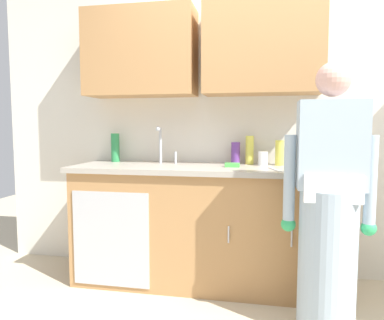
# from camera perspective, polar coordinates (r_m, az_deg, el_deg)

# --- Properties ---
(kitchen_wall_with_uppers) EXTENTS (4.80, 0.44, 2.70)m
(kitchen_wall_with_uppers) POSITION_cam_1_polar(r_m,az_deg,el_deg) (3.10, 9.36, 9.40)
(kitchen_wall_with_uppers) COLOR silver
(kitchen_wall_with_uppers) RESTS_ON ground
(counter_cabinet) EXTENTS (1.90, 0.62, 0.90)m
(counter_cabinet) POSITION_cam_1_polar(r_m,az_deg,el_deg) (2.95, 0.65, -10.44)
(counter_cabinet) COLOR #B27F4C
(counter_cabinet) RESTS_ON ground
(countertop) EXTENTS (1.96, 0.66, 0.04)m
(countertop) POSITION_cam_1_polar(r_m,az_deg,el_deg) (2.86, 0.72, -1.33)
(countertop) COLOR #A8A093
(countertop) RESTS_ON counter_cabinet
(sink) EXTENTS (0.50, 0.36, 0.35)m
(sink) POSITION_cam_1_polar(r_m,az_deg,el_deg) (2.93, -4.99, -1.07)
(sink) COLOR #B7BABF
(sink) RESTS_ON counter_cabinet
(person_at_sink) EXTENTS (0.55, 0.34, 1.62)m
(person_at_sink) POSITION_cam_1_polar(r_m,az_deg,el_deg) (2.34, 20.62, -8.83)
(person_at_sink) COLOR white
(person_at_sink) RESTS_ON ground
(bottle_cleaner_spray) EXTENTS (0.07, 0.07, 0.23)m
(bottle_cleaner_spray) POSITION_cam_1_polar(r_m,az_deg,el_deg) (3.01, 9.02, 1.55)
(bottle_cleaner_spray) COLOR #D8D14C
(bottle_cleaner_spray) RESTS_ON countertop
(bottle_water_tall) EXTENTS (0.07, 0.07, 0.25)m
(bottle_water_tall) POSITION_cam_1_polar(r_m,az_deg,el_deg) (3.26, -11.95, 1.92)
(bottle_water_tall) COLOR #2D8C4C
(bottle_water_tall) RESTS_ON countertop
(bottle_dish_liquid) EXTENTS (0.07, 0.07, 0.20)m
(bottle_dish_liquid) POSITION_cam_1_polar(r_m,az_deg,el_deg) (2.96, 13.57, 1.09)
(bottle_dish_liquid) COLOR #D8D14C
(bottle_dish_liquid) RESTS_ON countertop
(bottle_soap) EXTENTS (0.06, 0.06, 0.19)m
(bottle_soap) POSITION_cam_1_polar(r_m,az_deg,el_deg) (3.00, 15.06, 1.05)
(bottle_soap) COLOR #334CB2
(bottle_soap) RESTS_ON countertop
(bottle_water_short) EXTENTS (0.07, 0.07, 0.18)m
(bottle_water_short) POSITION_cam_1_polar(r_m,az_deg,el_deg) (3.01, 6.85, 1.08)
(bottle_water_short) COLOR #66388C
(bottle_water_short) RESTS_ON countertop
(cup_by_sink) EXTENTS (0.08, 0.08, 0.11)m
(cup_by_sink) POSITION_cam_1_polar(r_m,az_deg,el_deg) (2.94, 11.06, 0.21)
(cup_by_sink) COLOR white
(cup_by_sink) RESTS_ON countertop
(knife_on_counter) EXTENTS (0.09, 0.24, 0.01)m
(knife_on_counter) POSITION_cam_1_polar(r_m,az_deg,el_deg) (2.66, 12.93, -1.47)
(knife_on_counter) COLOR silver
(knife_on_counter) RESTS_ON countertop
(sponge) EXTENTS (0.11, 0.07, 0.03)m
(sponge) POSITION_cam_1_polar(r_m,az_deg,el_deg) (2.80, 6.35, -0.79)
(sponge) COLOR #4CBF4C
(sponge) RESTS_ON countertop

